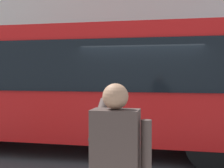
% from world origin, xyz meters
% --- Properties ---
extents(ground_plane, '(60.00, 60.00, 0.00)m').
position_xyz_m(ground_plane, '(0.00, 0.00, 0.00)').
color(ground_plane, '#38383A').
extents(red_bus, '(9.05, 2.54, 3.08)m').
position_xyz_m(red_bus, '(1.63, -0.32, 1.68)').
color(red_bus, red).
rests_on(red_bus, ground_plane).
extents(pedestrian_photographer, '(0.53, 0.52, 1.70)m').
position_xyz_m(pedestrian_photographer, '(-0.22, 4.55, 1.14)').
color(pedestrian_photographer, '#4C4238').
rests_on(pedestrian_photographer, sidewalk_curb).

